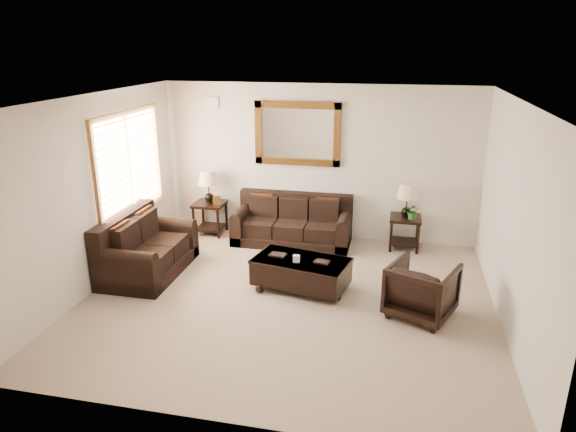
% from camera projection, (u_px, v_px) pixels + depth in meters
% --- Properties ---
extents(room, '(5.51, 5.01, 2.71)m').
position_uv_depth(room, '(288.00, 205.00, 6.63)').
color(room, gray).
rests_on(room, ground).
extents(window, '(0.07, 1.96, 1.66)m').
position_uv_depth(window, '(130.00, 165.00, 7.94)').
color(window, white).
rests_on(window, room).
extents(mirror, '(1.50, 0.06, 1.10)m').
position_uv_depth(mirror, '(297.00, 134.00, 8.83)').
color(mirror, '#4B280F').
rests_on(mirror, room).
extents(air_vent, '(0.25, 0.02, 0.18)m').
position_uv_depth(air_vent, '(212.00, 102.00, 8.98)').
color(air_vent, '#999999').
rests_on(air_vent, room).
extents(sofa, '(2.02, 0.87, 0.83)m').
position_uv_depth(sofa, '(293.00, 226.00, 8.99)').
color(sofa, black).
rests_on(sofa, room).
extents(loveseat, '(0.97, 1.63, 0.92)m').
position_uv_depth(loveseat, '(145.00, 252.00, 7.77)').
color(loveseat, black).
rests_on(loveseat, room).
extents(end_table_left, '(0.54, 0.54, 1.19)m').
position_uv_depth(end_table_left, '(209.00, 193.00, 9.23)').
color(end_table_left, black).
rests_on(end_table_left, room).
extents(end_table_right, '(0.52, 0.52, 1.14)m').
position_uv_depth(end_table_right, '(406.00, 207.00, 8.56)').
color(end_table_right, black).
rests_on(end_table_right, room).
extents(coffee_table, '(1.44, 0.97, 0.56)m').
position_uv_depth(coffee_table, '(301.00, 270.00, 7.27)').
color(coffee_table, black).
rests_on(coffee_table, room).
extents(armchair, '(0.99, 0.96, 0.79)m').
position_uv_depth(armchair, '(422.00, 287.00, 6.52)').
color(armchair, black).
rests_on(armchair, floor).
extents(potted_plant, '(0.30, 0.32, 0.22)m').
position_uv_depth(potted_plant, '(413.00, 213.00, 8.47)').
color(potted_plant, '#23551D').
rests_on(potted_plant, end_table_right).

